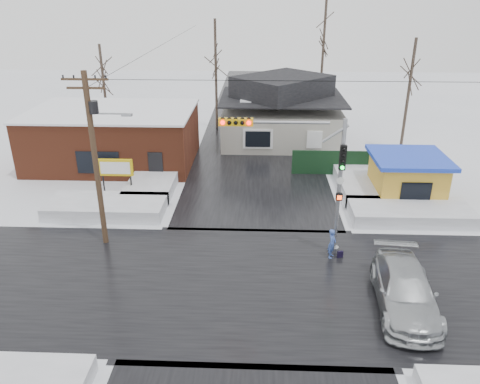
{
  "coord_description": "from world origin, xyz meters",
  "views": [
    {
      "loc": [
        0.06,
        -17.99,
        12.45
      ],
      "look_at": [
        -0.84,
        3.63,
        3.0
      ],
      "focal_mm": 35.0,
      "sensor_mm": 36.0,
      "label": 1
    }
  ],
  "objects_px": {
    "utility_pole": "(96,151)",
    "marquee_sign": "(116,169)",
    "pedestrian": "(332,244)",
    "kiosk": "(407,177)",
    "traffic_signal": "(308,169)",
    "car": "(405,290)"
  },
  "relations": [
    {
      "from": "marquee_sign",
      "to": "pedestrian",
      "type": "distance_m",
      "value": 14.64
    },
    {
      "from": "marquee_sign",
      "to": "car",
      "type": "xyz_separation_m",
      "value": [
        15.3,
        -10.92,
        -1.09
      ]
    },
    {
      "from": "pedestrian",
      "to": "kiosk",
      "type": "bearing_deg",
      "value": -15.51
    },
    {
      "from": "marquee_sign",
      "to": "pedestrian",
      "type": "height_order",
      "value": "marquee_sign"
    },
    {
      "from": "marquee_sign",
      "to": "kiosk",
      "type": "height_order",
      "value": "kiosk"
    },
    {
      "from": "traffic_signal",
      "to": "kiosk",
      "type": "xyz_separation_m",
      "value": [
        7.07,
        7.03,
        -3.08
      ]
    },
    {
      "from": "utility_pole",
      "to": "marquee_sign",
      "type": "bearing_deg",
      "value": 100.13
    },
    {
      "from": "car",
      "to": "kiosk",
      "type": "bearing_deg",
      "value": 79.18
    },
    {
      "from": "pedestrian",
      "to": "car",
      "type": "distance_m",
      "value": 4.63
    },
    {
      "from": "traffic_signal",
      "to": "utility_pole",
      "type": "relative_size",
      "value": 0.78
    },
    {
      "from": "car",
      "to": "marquee_sign",
      "type": "bearing_deg",
      "value": 149.32
    },
    {
      "from": "traffic_signal",
      "to": "kiosk",
      "type": "relative_size",
      "value": 1.52
    },
    {
      "from": "kiosk",
      "to": "pedestrian",
      "type": "height_order",
      "value": "kiosk"
    },
    {
      "from": "utility_pole",
      "to": "marquee_sign",
      "type": "height_order",
      "value": "utility_pole"
    },
    {
      "from": "pedestrian",
      "to": "traffic_signal",
      "type": "bearing_deg",
      "value": 91.74
    },
    {
      "from": "marquee_sign",
      "to": "kiosk",
      "type": "bearing_deg",
      "value": 1.55
    },
    {
      "from": "kiosk",
      "to": "traffic_signal",
      "type": "bearing_deg",
      "value": -135.16
    },
    {
      "from": "utility_pole",
      "to": "kiosk",
      "type": "bearing_deg",
      "value": 20.44
    },
    {
      "from": "kiosk",
      "to": "pedestrian",
      "type": "xyz_separation_m",
      "value": [
        -5.7,
        -7.52,
        -0.69
      ]
    },
    {
      "from": "marquee_sign",
      "to": "kiosk",
      "type": "xyz_separation_m",
      "value": [
        18.5,
        0.5,
        -0.46
      ]
    },
    {
      "from": "pedestrian",
      "to": "car",
      "type": "bearing_deg",
      "value": -125.74
    },
    {
      "from": "car",
      "to": "utility_pole",
      "type": "bearing_deg",
      "value": 165.73
    }
  ]
}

